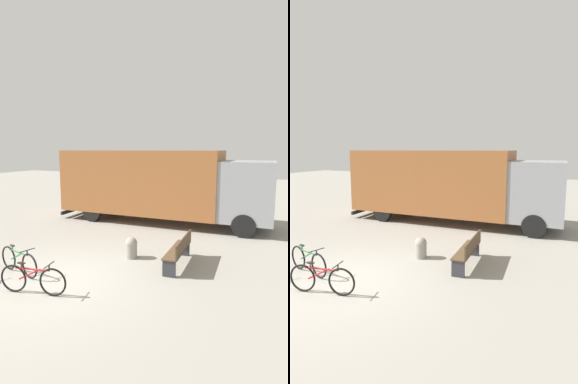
% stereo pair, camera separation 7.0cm
% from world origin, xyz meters
% --- Properties ---
extents(ground_plane, '(60.00, 60.00, 0.00)m').
position_xyz_m(ground_plane, '(0.00, 0.00, 0.00)').
color(ground_plane, gray).
extents(delivery_truck, '(9.27, 2.57, 3.18)m').
position_xyz_m(delivery_truck, '(0.18, 6.81, 1.75)').
color(delivery_truck, '#99592D').
rests_on(delivery_truck, ground).
extents(park_bench, '(0.51, 1.80, 0.84)m').
position_xyz_m(park_bench, '(2.58, 2.29, 0.47)').
color(park_bench, brown).
rests_on(park_bench, ground).
extents(bicycle_middle, '(1.59, 0.50, 0.73)m').
position_xyz_m(bicycle_middle, '(-1.09, 0.06, 0.35)').
color(bicycle_middle, black).
rests_on(bicycle_middle, ground).
extents(bicycle_far, '(1.59, 0.50, 0.73)m').
position_xyz_m(bicycle_far, '(0.07, -0.64, 0.35)').
color(bicycle_far, black).
rests_on(bicycle_far, ground).
extents(bollard_near_bench, '(0.36, 0.36, 0.63)m').
position_xyz_m(bollard_near_bench, '(1.07, 2.29, 0.33)').
color(bollard_near_bench, gray).
rests_on(bollard_near_bench, ground).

